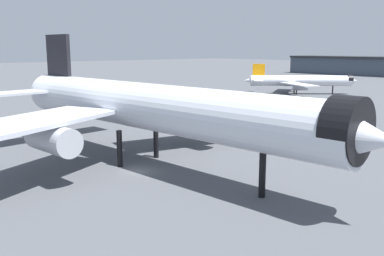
{
  "coord_description": "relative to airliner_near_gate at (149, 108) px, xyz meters",
  "views": [
    {
      "loc": [
        46.12,
        -29.98,
        16.3
      ],
      "look_at": [
        6.81,
        4.0,
        6.42
      ],
      "focal_mm": 39.39,
      "sensor_mm": 36.0,
      "label": 1
    }
  ],
  "objects": [
    {
      "name": "ground",
      "position": [
        1.35,
        -3.21,
        -8.2
      ],
      "size": [
        900.0,
        900.0,
        0.0
      ],
      "primitive_type": "plane",
      "color": "#4C4F54"
    },
    {
      "name": "airliner_far_taxiway",
      "position": [
        -41.53,
        94.9,
        -3.45
      ],
      "size": [
        32.19,
        33.79,
        10.78
      ],
      "rotation": [
        0.0,
        0.0,
        0.83
      ],
      "color": "silver",
      "rests_on": "ground"
    },
    {
      "name": "service_truck_front",
      "position": [
        -7.69,
        38.68,
        -6.61
      ],
      "size": [
        5.62,
        5.39,
        3.0
      ],
      "rotation": [
        0.0,
        0.0,
        0.74
      ],
      "color": "black",
      "rests_on": "ground"
    },
    {
      "name": "airliner_near_gate",
      "position": [
        0.0,
        0.0,
        0.0
      ],
      "size": [
        65.9,
        59.84,
        18.61
      ],
      "rotation": [
        0.0,
        0.0,
        0.1
      ],
      "color": "silver",
      "rests_on": "ground"
    },
    {
      "name": "baggage_tug_wing",
      "position": [
        -23.05,
        32.1,
        -7.23
      ],
      "size": [
        3.52,
        2.64,
        1.85
      ],
      "rotation": [
        0.0,
        0.0,
        3.43
      ],
      "color": "black",
      "rests_on": "ground"
    }
  ]
}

